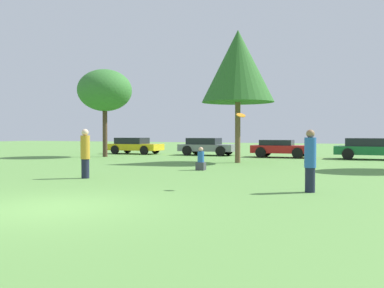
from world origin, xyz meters
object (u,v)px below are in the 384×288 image
object	(u,v)px
parked_car_yellow	(134,145)
parked_car_red	(280,148)
tree_0	(105,91)
parked_car_grey	(207,146)
parked_car_green	(370,148)
tree_1	(238,66)
person_thrower	(85,153)
person_catcher	(310,160)
frisbee	(241,115)
bystander_sitting	(201,161)

from	to	relation	value
parked_car_yellow	parked_car_red	xyz separation A→B (m)	(11.50, -0.21, -0.03)
tree_0	parked_car_grey	size ratio (longest dim) A/B	1.44
parked_car_red	parked_car_green	distance (m)	5.58
tree_0	tree_1	bearing A→B (deg)	-10.59
person_thrower	parked_car_grey	xyz separation A→B (m)	(-1.67, 16.32, -0.23)
person_catcher	tree_0	distance (m)	19.89
parked_car_yellow	parked_car_green	bearing A→B (deg)	-1.79
tree_1	parked_car_yellow	bearing A→B (deg)	149.14
tree_0	parked_car_red	xyz separation A→B (m)	(11.23, 4.09, -3.91)
person_thrower	tree_0	world-z (taller)	tree_0
parked_car_red	parked_car_yellow	bearing A→B (deg)	177.86
parked_car_grey	parked_car_red	xyz separation A→B (m)	(5.52, -0.55, -0.04)
tree_0	tree_1	xyz separation A→B (m)	(10.10, -1.89, 0.75)
tree_0	parked_car_grey	distance (m)	8.31
parked_car_yellow	person_thrower	bearing A→B (deg)	-65.53
tree_1	frisbee	bearing A→B (deg)	-72.38
person_catcher	tree_1	distance (m)	12.31
person_thrower	parked_car_yellow	xyz separation A→B (m)	(-7.64, 15.98, -0.24)
tree_0	parked_car_red	world-z (taller)	tree_0
person_catcher	tree_1	xyz separation A→B (m)	(-5.24, 10.23, 4.41)
tree_0	parked_car_green	distance (m)	17.72
tree_1	parked_car_grey	bearing A→B (deg)	123.90
person_catcher	parked_car_grey	xyz separation A→B (m)	(-9.63, 16.77, -0.20)
person_thrower	frisbee	distance (m)	6.12
frisbee	tree_0	distance (m)	18.17
person_thrower	frisbee	bearing A→B (deg)	-0.92
frisbee	parked_car_grey	world-z (taller)	frisbee
person_catcher	tree_0	world-z (taller)	tree_0
bystander_sitting	tree_1	size ratio (longest dim) A/B	0.14
person_thrower	parked_car_green	world-z (taller)	person_thrower
person_thrower	parked_car_yellow	size ratio (longest dim) A/B	0.43
bystander_sitting	parked_car_red	size ratio (longest dim) A/B	0.26
parked_car_green	frisbee	bearing A→B (deg)	-103.16
person_thrower	bystander_sitting	size ratio (longest dim) A/B	1.75
frisbee	parked_car_yellow	world-z (taller)	frisbee
person_thrower	parked_car_green	xyz separation A→B (m)	(9.44, 15.77, -0.21)
person_catcher	parked_car_yellow	size ratio (longest dim) A/B	0.41
bystander_sitting	parked_car_yellow	distance (m)	15.22
person_thrower	bystander_sitting	distance (m)	5.41
bystander_sitting	tree_1	distance (m)	7.03
person_thrower	parked_car_yellow	distance (m)	17.72
frisbee	parked_car_green	size ratio (longest dim) A/B	0.07
tree_1	parked_car_green	bearing A→B (deg)	41.70
person_thrower	person_catcher	size ratio (longest dim) A/B	1.03
parked_car_yellow	parked_car_red	size ratio (longest dim) A/B	1.08
person_thrower	frisbee	xyz separation A→B (m)	(5.97, -0.43, 1.25)
person_catcher	parked_car_red	size ratio (longest dim) A/B	0.45
parked_car_yellow	parked_car_grey	size ratio (longest dim) A/B	1.01
person_thrower	frisbee	size ratio (longest dim) A/B	6.16
bystander_sitting	tree_0	world-z (taller)	tree_0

